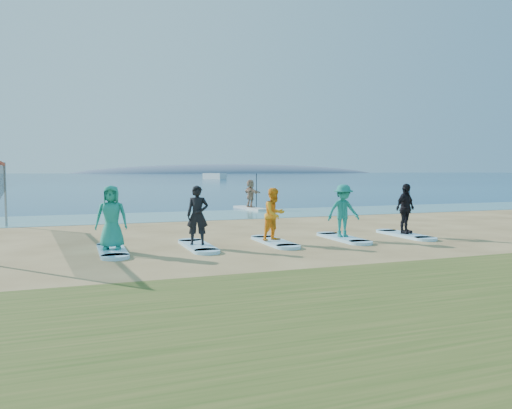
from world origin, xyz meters
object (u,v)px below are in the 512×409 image
object	(u,v)px
surfboard_1	(198,246)
student_1	(198,215)
surfboard_3	(343,238)
student_3	(343,211)
volleyball_net	(1,180)
paddleboarder	(251,193)
surfboard_4	(405,235)
paddleboard	(251,208)
student_4	(405,209)
surfboard_2	(274,242)
student_2	(274,214)
boat_offshore_b	(214,179)
student_0	(111,217)
surfboard_0	(112,251)

from	to	relation	value
surfboard_1	student_1	distance (m)	0.88
surfboard_3	student_3	xyz separation A→B (m)	(0.00, 0.00, 0.88)
volleyball_net	paddleboarder	size ratio (longest dim) A/B	5.85
surfboard_4	paddleboard	bearing A→B (deg)	94.80
volleyball_net	paddleboarder	bearing A→B (deg)	38.36
surfboard_1	student_4	xyz separation A→B (m)	(7.06, 0.00, 0.88)
surfboard_2	paddleboard	bearing A→B (deg)	73.55
volleyball_net	surfboard_1	world-z (taller)	volleyball_net
paddleboarder	surfboard_3	xyz separation A→B (m)	(-1.31, -12.42, -0.85)
student_2	paddleboarder	bearing A→B (deg)	52.17
surfboard_2	student_3	size ratio (longest dim) A/B	1.32
student_3	boat_offshore_b	bearing A→B (deg)	80.87
student_4	boat_offshore_b	bearing A→B (deg)	56.12
student_0	paddleboard	bearing A→B (deg)	67.66
student_2	surfboard_4	bearing A→B (deg)	-21.39
student_0	student_2	world-z (taller)	student_0
paddleboarder	boat_offshore_b	distance (m)	90.22
surfboard_1	volleyball_net	bearing A→B (deg)	147.73
surfboard_3	student_4	size ratio (longest dim) A/B	1.32
paddleboarder	student_2	xyz separation A→B (m)	(-3.67, -12.42, -0.01)
volleyball_net	student_2	xyz separation A→B (m)	(7.73, -3.40, -1.02)
volleyball_net	student_4	size ratio (longest dim) A/B	5.43
volleyball_net	paddleboard	distance (m)	14.65
student_1	surfboard_2	xyz separation A→B (m)	(2.35, 0.00, -0.88)
student_0	student_4	bearing A→B (deg)	11.65
student_0	student_1	distance (m)	2.35
surfboard_0	student_3	world-z (taller)	student_3
boat_offshore_b	student_1	size ratio (longest dim) A/B	3.98
paddleboard	surfboard_4	bearing A→B (deg)	-93.73
student_0	surfboard_4	world-z (taller)	student_0
student_1	student_2	size ratio (longest dim) A/B	1.06
paddleboarder	surfboard_4	world-z (taller)	paddleboarder
student_1	surfboard_4	size ratio (longest dim) A/B	0.76
paddleboard	student_2	size ratio (longest dim) A/B	1.90
student_2	surfboard_4	size ratio (longest dim) A/B	0.72
volleyball_net	student_2	bearing A→B (deg)	-23.71
paddleboard	student_0	bearing A→B (deg)	-132.53
surfboard_1	student_3	distance (m)	4.79
surfboard_0	surfboard_1	world-z (taller)	same
surfboard_0	student_0	xyz separation A→B (m)	(0.00, 0.00, 0.90)
paddleboarder	volleyball_net	bearing A→B (deg)	115.87
surfboard_3	student_1	bearing A→B (deg)	180.00
surfboard_0	surfboard_4	world-z (taller)	same
surfboard_4	student_4	world-z (taller)	student_4
surfboard_0	surfboard_3	world-z (taller)	same
paddleboarder	student_1	xyz separation A→B (m)	(-6.02, -12.42, 0.03)
student_4	student_3	bearing A→B (deg)	158.03
student_0	surfboard_4	distance (m)	9.46
paddleboarder	student_3	size ratio (longest dim) A/B	0.93
paddleboarder	student_2	bearing A→B (deg)	151.06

